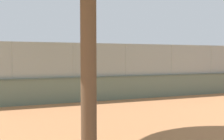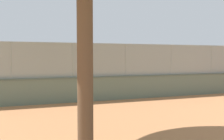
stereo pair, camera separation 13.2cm
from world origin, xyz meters
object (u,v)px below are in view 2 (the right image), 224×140
Objects in this scene: sports_ball at (109,93)px; player_crossing_court at (117,79)px; player_foreground_swinging at (127,70)px; player_near_wall_returning at (63,74)px.

player_crossing_court is at bearing -136.88° from sports_ball.
player_foreground_swinging reaches higher than player_crossing_court.
player_foreground_swinging is (-4.70, -9.43, 0.10)m from player_crossing_court.
player_crossing_court is 7.97× the size of sports_ball.
player_crossing_court is 6.19m from player_near_wall_returning.
player_crossing_court reaches higher than sports_ball.
player_foreground_swinging is 11.67m from sports_ball.
player_foreground_swinging reaches higher than sports_ball.
sports_ball is at bearing 109.76° from player_near_wall_returning.
player_crossing_court is 1.42m from sports_ball.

